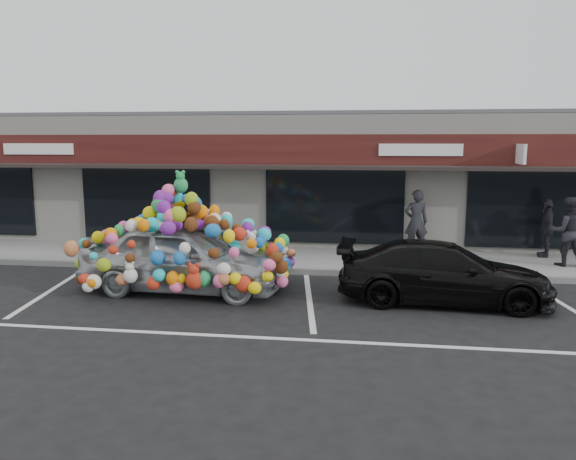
# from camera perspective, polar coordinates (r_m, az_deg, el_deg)

# --- Properties ---
(ground) EXTENTS (90.00, 90.00, 0.00)m
(ground) POSITION_cam_1_polar(r_m,az_deg,el_deg) (12.70, -10.68, -6.71)
(ground) COLOR black
(ground) RESTS_ON ground
(shop_building) EXTENTS (24.00, 7.20, 4.31)m
(shop_building) POSITION_cam_1_polar(r_m,az_deg,el_deg) (20.43, -3.22, 5.55)
(shop_building) COLOR silver
(shop_building) RESTS_ON ground
(sidewalk) EXTENTS (26.00, 3.00, 0.15)m
(sidewalk) POSITION_cam_1_polar(r_m,az_deg,el_deg) (16.41, -6.20, -2.73)
(sidewalk) COLOR gray
(sidewalk) RESTS_ON ground
(kerb) EXTENTS (26.00, 0.18, 0.16)m
(kerb) POSITION_cam_1_polar(r_m,az_deg,el_deg) (14.99, -7.62, -3.89)
(kerb) COLOR slate
(kerb) RESTS_ON ground
(parking_stripe_left) EXTENTS (0.73, 4.37, 0.01)m
(parking_stripe_left) POSITION_cam_1_polar(r_m,az_deg,el_deg) (14.21, -22.79, -5.56)
(parking_stripe_left) COLOR silver
(parking_stripe_left) RESTS_ON ground
(parking_stripe_mid) EXTENTS (0.73, 4.37, 0.01)m
(parking_stripe_mid) POSITION_cam_1_polar(r_m,az_deg,el_deg) (12.30, 2.18, -7.06)
(parking_stripe_mid) COLOR silver
(parking_stripe_mid) RESTS_ON ground
(parking_stripe_right) EXTENTS (0.73, 4.37, 0.01)m
(parking_stripe_right) POSITION_cam_1_polar(r_m,az_deg,el_deg) (12.94, 26.91, -7.25)
(parking_stripe_right) COLOR silver
(parking_stripe_right) RESTS_ON ground
(lane_line) EXTENTS (14.00, 0.12, 0.01)m
(lane_line) POSITION_cam_1_polar(r_m,az_deg,el_deg) (10.07, -3.96, -10.80)
(lane_line) COLOR silver
(lane_line) RESTS_ON ground
(toy_car) EXTENTS (3.32, 5.01, 2.87)m
(toy_car) POSITION_cam_1_polar(r_m,az_deg,el_deg) (12.96, -10.58, -1.98)
(toy_car) COLOR gray
(toy_car) RESTS_ON ground
(black_sedan) EXTENTS (2.03, 4.54, 1.29)m
(black_sedan) POSITION_cam_1_polar(r_m,az_deg,el_deg) (12.40, 15.54, -4.20)
(black_sedan) COLOR black
(black_sedan) RESTS_ON ground
(pedestrian_a) EXTENTS (0.75, 0.56, 1.88)m
(pedestrian_a) POSITION_cam_1_polar(r_m,az_deg,el_deg) (16.67, 12.89, 0.82)
(pedestrian_a) COLOR black
(pedestrian_a) RESTS_ON sidewalk
(pedestrian_b) EXTENTS (0.89, 0.70, 1.82)m
(pedestrian_b) POSITION_cam_1_polar(r_m,az_deg,el_deg) (16.44, 26.48, -0.14)
(pedestrian_b) COLOR black
(pedestrian_b) RESTS_ON sidewalk
(pedestrian_c) EXTENTS (1.02, 0.58, 1.65)m
(pedestrian_c) POSITION_cam_1_polar(r_m,az_deg,el_deg) (17.44, 24.77, 0.18)
(pedestrian_c) COLOR black
(pedestrian_c) RESTS_ON sidewalk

